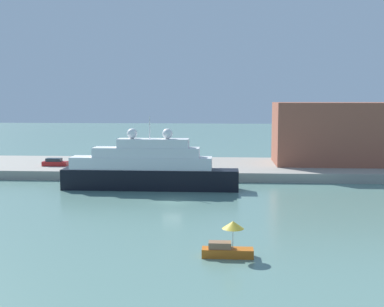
{
  "coord_description": "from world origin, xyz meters",
  "views": [
    {
      "loc": [
        7.0,
        -65.64,
        14.01
      ],
      "look_at": [
        2.28,
        6.0,
        5.89
      ],
      "focal_mm": 46.94,
      "sensor_mm": 36.0,
      "label": 1
    }
  ],
  "objects": [
    {
      "name": "parked_car",
      "position": [
        -23.77,
        22.67,
        2.17
      ],
      "size": [
        4.5,
        1.67,
        1.39
      ],
      "color": "#B21E1E",
      "rests_on": "quay_dock"
    },
    {
      "name": "harbor_building",
      "position": [
        27.21,
        28.9,
        7.27
      ],
      "size": [
        21.86,
        11.85,
        11.41
      ],
      "primitive_type": "cube",
      "color": "#93513D",
      "rests_on": "quay_dock"
    },
    {
      "name": "mooring_bollard",
      "position": [
        6.35,
        17.01,
        1.9
      ],
      "size": [
        0.54,
        0.54,
        0.66
      ],
      "primitive_type": "cylinder",
      "color": "black",
      "rests_on": "quay_dock"
    },
    {
      "name": "person_figure",
      "position": [
        -20.53,
        21.89,
        2.42
      ],
      "size": [
        0.36,
        0.36,
        1.83
      ],
      "color": "#4C4C4C",
      "rests_on": "quay_dock"
    },
    {
      "name": "quay_dock",
      "position": [
        0.0,
        26.85,
        0.78
      ],
      "size": [
        110.0,
        21.7,
        1.57
      ],
      "primitive_type": "cube",
      "color": "gray",
      "rests_on": "ground"
    },
    {
      "name": "small_motorboat",
      "position": [
        7.35,
        -22.73,
        1.23
      ],
      "size": [
        4.52,
        1.91,
        3.23
      ],
      "color": "#C66019",
      "rests_on": "ground"
    },
    {
      "name": "large_yacht",
      "position": [
        -4.65,
        9.02,
        3.17
      ],
      "size": [
        26.74,
        3.62,
        11.09
      ],
      "color": "black",
      "rests_on": "ground"
    },
    {
      "name": "ground",
      "position": [
        0.0,
        0.0,
        0.0
      ],
      "size": [
        400.0,
        400.0,
        0.0
      ],
      "primitive_type": "plane",
      "color": "slate"
    }
  ]
}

